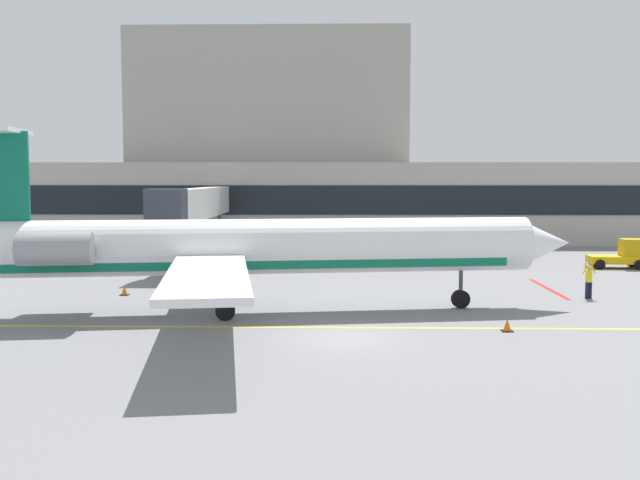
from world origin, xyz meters
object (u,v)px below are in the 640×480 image
marshaller (589,280)px  fuel_tank (202,246)px  regional_jet (241,248)px  baggage_tug (623,255)px  belt_loader (298,248)px  pushback_tractor (70,249)px

marshaller → fuel_tank: bearing=145.7°
regional_jet → marshaller: size_ratio=16.46×
baggage_tug → regional_jet: bearing=-144.1°
belt_loader → fuel_tank: (-7.22, -2.33, 0.36)m
baggage_tug → pushback_tractor: 41.53m
regional_jet → baggage_tug: size_ratio=8.21×
pushback_tractor → marshaller: marshaller is taller
pushback_tractor → belt_loader: size_ratio=0.78×
regional_jet → fuel_tank: bearing=105.5°
pushback_tractor → marshaller: bearing=-27.1°
pushback_tractor → belt_loader: belt_loader is taller
baggage_tug → fuel_tank: bearing=174.7°
baggage_tug → pushback_tractor: baggage_tug is taller
regional_jet → pushback_tractor: 27.73m
regional_jet → belt_loader: size_ratio=8.19×
baggage_tug → fuel_tank: size_ratio=0.52×
baggage_tug → belt_loader: (-23.47, 5.16, -0.05)m
baggage_tug → belt_loader: baggage_tug is taller
regional_jet → marshaller: (18.02, 4.63, -2.15)m
baggage_tug → pushback_tractor: (-41.32, 4.19, -0.11)m
baggage_tug → fuel_tank: fuel_tank is taller
pushback_tractor → marshaller: 38.67m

